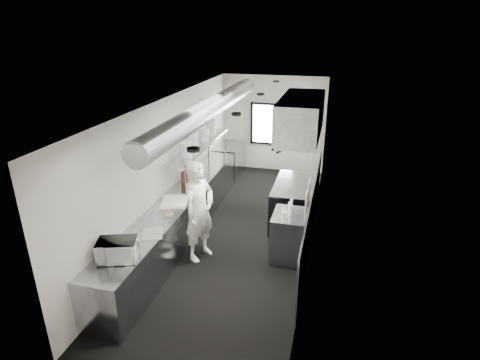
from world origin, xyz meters
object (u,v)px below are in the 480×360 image
Objects in this scene: deli_tub_b at (120,241)px; plate_stack_c at (204,135)px; deli_tub_a at (110,250)px; plate_stack_a at (186,149)px; bottle_station at (290,236)px; squeeze_bottle_c at (290,210)px; squeeze_bottle_d at (290,207)px; knife_block at (185,177)px; far_work_table at (229,160)px; prep_counter at (179,217)px; line_cook at (199,211)px; plate_stack_b at (192,142)px; squeeze_bottle_e at (291,203)px; small_plate at (169,214)px; pass_shelf at (200,146)px; microwave at (117,250)px; plate_stack_d at (211,127)px; cutting_board at (174,202)px; squeeze_bottle_a at (284,217)px; range at (293,203)px; squeeze_bottle_b at (287,214)px; exhaust_hood at (301,117)px.

plate_stack_c reaches higher than deli_tub_b.
deli_tub_a is 2.90m from plate_stack_a.
bottle_station is at bearing 34.57° from deli_tub_b.
squeeze_bottle_d is (-0.03, 0.14, -0.01)m from squeeze_bottle_c.
far_work_table is at bearing 88.10° from knife_block.
prep_counter is 2.31m from bottle_station.
line_cook is 5.80× the size of plate_stack_b.
plate_stack_c reaches higher than squeeze_bottle_c.
far_work_table is 6.94× the size of squeeze_bottle_e.
deli_tub_b is at bearing -95.56° from prep_counter.
squeeze_bottle_c reaches higher than squeeze_bottle_d.
deli_tub_b reaches higher than small_plate.
pass_shelf is 2.29m from line_cook.
squeeze_bottle_e reaches higher than prep_counter.
squeeze_bottle_c reaches higher than bottle_station.
microwave is at bearing -89.24° from plate_stack_c.
line_cook reaches higher than squeeze_bottle_e.
plate_stack_c is 0.52m from plate_stack_d.
microwave is 1.55m from small_plate.
squeeze_bottle_a reaches higher than cutting_board.
deli_tub_b is 3.05m from squeeze_bottle_d.
plate_stack_d reaches higher than plate_stack_a.
knife_block is at bearing 74.43° from microwave.
plate_stack_a is at bearing -90.56° from far_work_table.
range is 1.78× the size of bottle_station.
small_plate is 0.83× the size of squeeze_bottle_a.
plate_stack_d is at bearing 133.00° from bottle_station.
plate_stack_b is (-0.04, -0.38, 0.20)m from pass_shelf.
deli_tub_b is 2.89m from squeeze_bottle_b.
small_plate is 0.54× the size of plate_stack_c.
deli_tub_a is 4.58m from plate_stack_d.
squeeze_bottle_a is at bearing -104.08° from squeeze_bottle_c.
pass_shelf is 2.36m from small_plate.
pass_shelf is 10.18× the size of plate_stack_a.
prep_counter is at bearing 84.44° from deli_tub_b.
squeeze_bottle_b is (2.11, 0.41, 0.08)m from small_plate.
squeeze_bottle_d reaches higher than deli_tub_a.
plate_stack_c reaches higher than squeeze_bottle_a.
cutting_board reaches higher than far_work_table.
deli_tub_b is 0.39× the size of plate_stack_d.
exhaust_hood is 1.90m from squeeze_bottle_d.
knife_block is (-0.84, 1.41, 0.06)m from line_cook.
microwave is 2.11× the size of knife_block.
exhaust_hood is at bearing 90.56° from squeeze_bottle_d.
squeeze_bottle_d is 0.18m from squeeze_bottle_e.
plate_stack_a is 1.70× the size of squeeze_bottle_e.
deli_tub_a is at bearing -91.87° from plate_stack_d.
line_cook reaches higher than pass_shelf.
plate_stack_b is at bearing 45.07° from line_cook.
cutting_board is (-2.17, -1.44, 0.44)m from range.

